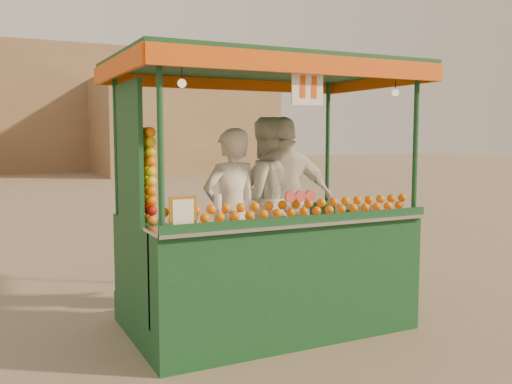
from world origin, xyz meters
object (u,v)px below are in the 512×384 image
juice_cart (262,244)px  vendor_middle (265,200)px  vendor_left (231,213)px  vendor_right (285,200)px

juice_cart → vendor_middle: (0.34, 0.61, 0.37)m
vendor_left → vendor_right: 0.83m
vendor_left → vendor_middle: 0.71m
vendor_left → vendor_middle: size_ratio=0.93×
juice_cart → vendor_right: (0.54, 0.47, 0.38)m
vendor_right → juice_cart: bearing=55.9°
vendor_middle → vendor_right: size_ratio=1.00×
juice_cart → vendor_middle: bearing=60.5°
juice_cart → vendor_left: bearing=138.1°
juice_cart → vendor_left: size_ratio=1.72×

